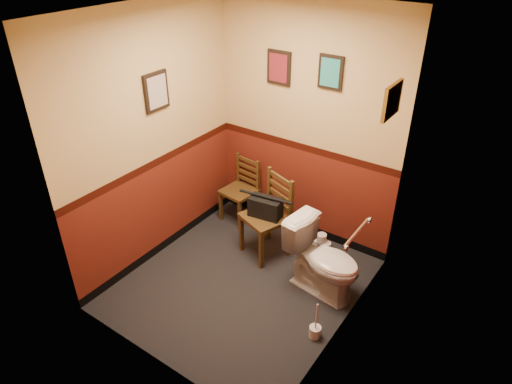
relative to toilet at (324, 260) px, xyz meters
The scene contains 17 objects.
floor 0.91m from the toilet, 151.46° to the right, with size 2.20×2.40×0.00m, color black.
ceiling 2.45m from the toilet, 151.46° to the right, with size 2.20×2.40×0.00m, color silver.
wall_back 1.45m from the toilet, 131.69° to the left, with size 2.20×2.70×0.00m, color #5E1C12.
wall_front 1.99m from the toilet, 114.34° to the right, with size 2.20×2.70×0.00m, color #5E1C12.
wall_left 2.10m from the toilet, 167.86° to the right, with size 2.40×2.70×0.00m, color #5E1C12.
wall_right 1.11m from the toilet, 45.85° to the right, with size 2.40×2.70×0.00m, color #5E1C12.
grab_bar 0.68m from the toilet, 22.05° to the right, with size 0.05×0.56×0.06m.
framed_print_back_a 2.05m from the toilet, 143.63° to the left, with size 0.28×0.04×0.36m.
framed_print_back_b 1.86m from the toilet, 120.81° to the left, with size 0.26×0.04×0.34m.
framed_print_left 2.34m from the toilet, behind, with size 0.04×0.30×0.38m.
framed_print_right 1.71m from the toilet, 30.11° to the left, with size 0.04×0.34×0.28m.
toilet is the anchor object (origin of this frame).
toilet_brush 0.71m from the toilet, 67.38° to the right, with size 0.11×0.11×0.40m.
chair_left 1.58m from the toilet, 157.69° to the left, with size 0.42×0.42×0.82m.
chair_right 0.84m from the toilet, 164.53° to the left, with size 0.57×0.57×0.96m.
handbag 0.87m from the toilet, 167.48° to the left, with size 0.38×0.23×0.26m.
tp_stack 0.75m from the toilet, 117.59° to the left, with size 0.23×0.12×0.20m.
Camera 1 is at (2.18, -2.89, 3.30)m, focal length 32.00 mm.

